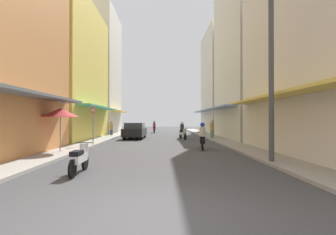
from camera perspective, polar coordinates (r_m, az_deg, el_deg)
ground_plane at (r=19.73m, az=-1.88°, el=-5.54°), size 84.60×84.60×0.00m
sidewalk_left at (r=20.39m, az=-16.06°, el=-5.19°), size 1.58×46.45×0.12m
sidewalk_right at (r=20.30m, az=12.37°, el=-5.22°), size 1.58×46.45×0.12m
building_left_mid at (r=23.90m, az=-23.63°, el=9.56°), size 7.05×10.60×11.80m
building_left_far at (r=33.80m, az=-16.90°, el=9.75°), size 7.05×8.30×15.48m
building_right_mid at (r=24.39m, az=19.94°, el=14.28°), size 7.05×8.94×15.90m
building_right_far at (r=32.95m, az=13.90°, el=7.84°), size 7.05×8.38×13.02m
motorbike_white at (r=8.57m, az=-19.67°, el=-8.75°), size 0.55×1.81×0.96m
motorbike_silver at (r=22.01m, az=3.39°, el=-3.18°), size 0.66×1.78×1.58m
motorbike_red at (r=32.27m, az=-3.21°, el=-2.33°), size 0.55×1.81×1.58m
motorbike_black at (r=14.57m, az=7.91°, el=-4.56°), size 0.55×1.80×1.58m
parked_car at (r=22.80m, az=-7.62°, el=-3.00°), size 1.93×4.17×1.45m
pedestrian_midway at (r=26.62m, az=-12.93°, el=-2.57°), size 0.34×0.34×1.54m
pedestrian_crossing at (r=22.01m, az=10.11°, el=-2.47°), size 0.44×0.44×1.73m
vendor_umbrella at (r=13.78m, az=-23.56°, el=1.06°), size 1.83×1.83×2.33m
utility_pole at (r=10.65m, az=22.69°, el=11.74°), size 0.20×1.20×7.82m
street_sign_no_entry at (r=16.88m, az=-16.88°, el=-0.54°), size 0.07×0.60×2.65m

